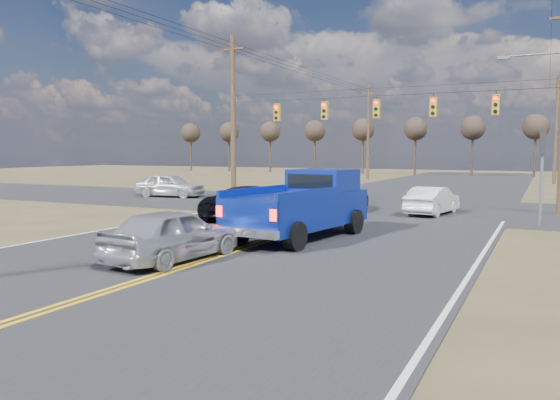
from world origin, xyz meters
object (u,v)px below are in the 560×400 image
at_px(cross_car_west, 170,185).
at_px(white_car_queue, 432,201).
at_px(dgrey_car_queue, 346,198).
at_px(pickup_truck, 303,206).
at_px(black_suv, 254,203).
at_px(silver_suv, 173,234).

bearing_deg(cross_car_west, white_car_queue, -104.49).
bearing_deg(dgrey_car_queue, pickup_truck, 90.96).
relative_size(black_suv, cross_car_west, 1.21).
height_order(black_suv, white_car_queue, black_suv).
bearing_deg(dgrey_car_queue, cross_car_west, -20.16).
xyz_separation_m(silver_suv, dgrey_car_queue, (-0.00, 14.42, -0.09)).
bearing_deg(black_suv, pickup_truck, 136.92).
distance_m(white_car_queue, cross_car_west, 17.67).
relative_size(pickup_truck, white_car_queue, 1.60).
xyz_separation_m(pickup_truck, black_suv, (-3.79, 3.37, -0.37)).
bearing_deg(silver_suv, pickup_truck, -102.62).
relative_size(black_suv, dgrey_car_queue, 1.24).
bearing_deg(silver_suv, cross_car_west, -47.52).
relative_size(pickup_truck, black_suv, 1.17).
height_order(pickup_truck, silver_suv, pickup_truck).
xyz_separation_m(pickup_truck, white_car_queue, (2.70, 9.22, -0.48)).
height_order(pickup_truck, cross_car_west, pickup_truck).
xyz_separation_m(black_suv, dgrey_car_queue, (2.16, 5.85, -0.12)).
bearing_deg(silver_suv, white_car_queue, -101.96).
bearing_deg(silver_suv, black_suv, -71.08).
xyz_separation_m(pickup_truck, dgrey_car_queue, (-1.63, 9.22, -0.49)).
xyz_separation_m(pickup_truck, cross_car_west, (-14.78, 11.80, -0.36)).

